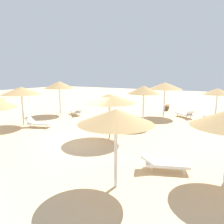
% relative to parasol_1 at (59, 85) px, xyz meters
% --- Properties ---
extents(ground_plane, '(80.00, 80.00, 0.00)m').
position_rel_parasol_1_xyz_m(ground_plane, '(7.00, -5.26, -2.77)').
color(ground_plane, '#DBBA8C').
extents(parasol_1, '(2.81, 2.81, 3.12)m').
position_rel_parasol_1_xyz_m(parasol_1, '(0.00, 0.00, 0.00)').
color(parasol_1, silver).
rests_on(parasol_1, ground).
extents(parasol_2, '(2.86, 2.86, 2.86)m').
position_rel_parasol_1_xyz_m(parasol_2, '(0.71, -4.63, -0.20)').
color(parasol_2, silver).
rests_on(parasol_2, ground).
extents(parasol_3, '(2.34, 2.34, 2.65)m').
position_rel_parasol_1_xyz_m(parasol_3, '(12.98, 4.45, -0.40)').
color(parasol_3, silver).
rests_on(parasol_3, ground).
extents(parasol_5, '(3.07, 3.07, 3.06)m').
position_rel_parasol_1_xyz_m(parasol_5, '(8.83, 3.86, -0.03)').
color(parasol_5, silver).
rests_on(parasol_5, ground).
extents(parasol_6, '(3.09, 3.09, 2.66)m').
position_rel_parasol_1_xyz_m(parasol_6, '(7.97, -4.23, -0.38)').
color(parasol_6, silver).
rests_on(parasol_6, ground).
extents(parasol_8, '(2.43, 2.43, 2.95)m').
position_rel_parasol_1_xyz_m(parasol_8, '(8.41, -0.05, -0.14)').
color(parasol_8, silver).
rests_on(parasol_8, ground).
extents(parasol_9, '(2.49, 2.49, 2.69)m').
position_rel_parasol_1_xyz_m(parasol_9, '(10.97, -8.84, -0.34)').
color(parasol_9, silver).
rests_on(parasol_9, ground).
extents(lounger_0, '(2.01, 1.27, 0.67)m').
position_rel_parasol_1_xyz_m(lounger_0, '(12.00, -6.79, -2.46)').
color(lounger_0, white).
rests_on(lounger_0, ground).
extents(lounger_1, '(1.97, 1.53, 0.63)m').
position_rel_parasol_1_xyz_m(lounger_1, '(1.49, 0.47, -2.46)').
color(lounger_1, white).
rests_on(lounger_1, ground).
extents(lounger_2, '(1.99, 1.24, 0.74)m').
position_rel_parasol_1_xyz_m(lounger_2, '(2.12, -4.49, -2.45)').
color(lounger_2, white).
rests_on(lounger_2, ground).
extents(lounger_3, '(0.66, 1.86, 0.80)m').
position_rel_parasol_1_xyz_m(lounger_3, '(12.63, 2.83, -2.45)').
color(lounger_3, white).
rests_on(lounger_3, ground).
extents(lounger_5, '(1.88, 1.64, 0.76)m').
position_rel_parasol_1_xyz_m(lounger_5, '(10.56, 4.40, -2.45)').
color(lounger_5, white).
rests_on(lounger_5, ground).
extents(bench_0, '(0.69, 1.55, 0.49)m').
position_rel_parasol_1_xyz_m(bench_0, '(8.08, 7.57, -2.43)').
color(bench_0, brown).
rests_on(bench_0, ground).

